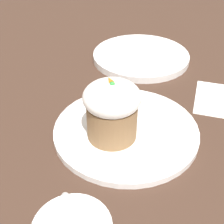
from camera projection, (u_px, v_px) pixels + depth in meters
name	position (u px, v px, depth m)	size (l,w,h in m)	color
ground_plane	(126.00, 133.00, 0.53)	(4.00, 4.00, 0.00)	#3D281E
dessert_plate	(126.00, 130.00, 0.53)	(0.24, 0.24, 0.01)	white
carrot_cake	(112.00, 109.00, 0.48)	(0.09, 0.09, 0.10)	olive
spoon	(126.00, 114.00, 0.55)	(0.08, 0.10, 0.01)	silver
side_plate	(141.00, 56.00, 0.75)	(0.23, 0.23, 0.02)	white
paper_napkin	(222.00, 100.00, 0.61)	(0.16, 0.15, 0.00)	white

